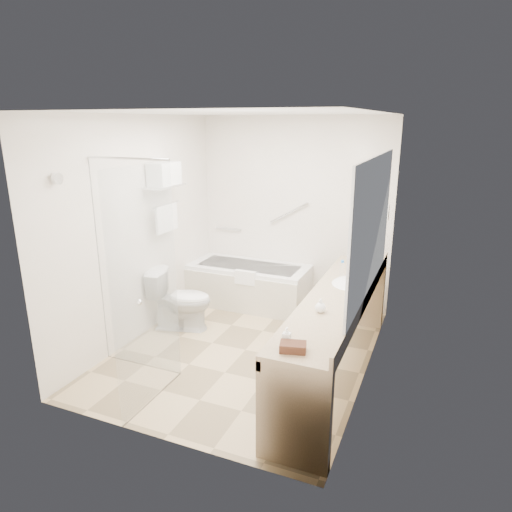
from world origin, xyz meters
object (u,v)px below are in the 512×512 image
at_px(toilet, 181,300).
at_px(amenity_basket, 293,347).
at_px(water_bottle_left, 342,270).
at_px(bathtub, 249,285).
at_px(vanity_counter, 337,316).

xyz_separation_m(toilet, amenity_basket, (1.92, -1.55, 0.52)).
bearing_deg(water_bottle_left, bathtub, 149.25).
height_order(vanity_counter, toilet, vanity_counter).
relative_size(vanity_counter, water_bottle_left, 14.28).
xyz_separation_m(bathtub, water_bottle_left, (1.44, -0.86, 0.66)).
distance_m(bathtub, toilet, 1.12).
distance_m(bathtub, vanity_counter, 2.09).
height_order(toilet, amenity_basket, amenity_basket).
bearing_deg(amenity_basket, vanity_counter, 87.27).
bearing_deg(amenity_basket, water_bottle_left, 90.93).
xyz_separation_m(bathtub, amenity_basket, (1.47, -2.57, 0.61)).
height_order(bathtub, amenity_basket, amenity_basket).
relative_size(vanity_counter, amenity_basket, 14.49).
relative_size(bathtub, water_bottle_left, 8.46).
bearing_deg(vanity_counter, toilet, 169.36).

